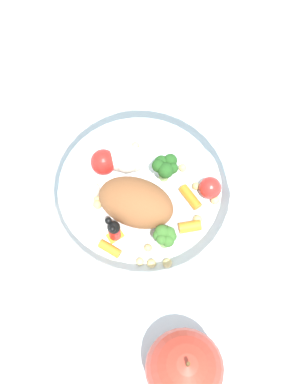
{
  "coord_description": "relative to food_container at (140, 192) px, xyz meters",
  "views": [
    {
      "loc": [
        0.09,
        -0.22,
        0.55
      ],
      "look_at": [
        0.02,
        0.0,
        0.03
      ],
      "focal_mm": 45.3,
      "sensor_mm": 36.0,
      "label": 1
    }
  ],
  "objects": [
    {
      "name": "ground_plane",
      "position": [
        -0.01,
        0.0,
        -0.03
      ],
      "size": [
        2.4,
        2.4,
        0.0
      ],
      "primitive_type": "plane",
      "color": "silver"
    },
    {
      "name": "food_container",
      "position": [
        0.0,
        0.0,
        0.0
      ],
      "size": [
        0.22,
        0.22,
        0.06
      ],
      "color": "white",
      "rests_on": "ground_plane"
    },
    {
      "name": "loose_apple",
      "position": [
        0.1,
        -0.17,
        0.01
      ],
      "size": [
        0.08,
        0.08,
        0.09
      ],
      "color": "#BC3828",
      "rests_on": "ground_plane"
    }
  ]
}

